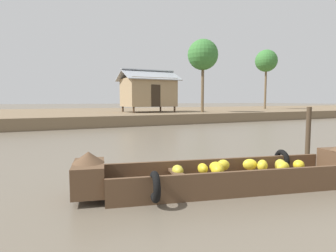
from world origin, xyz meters
The scene contains 7 objects.
ground_plane centered at (0.00, 10.00, 0.00)m, with size 300.00×300.00×0.00m, color #665B4C.
riverbank_strip centered at (0.00, 28.33, 0.37)m, with size 160.00×20.00×0.74m, color #756047.
banana_boat centered at (-0.86, 4.89, 0.27)m, with size 6.00×2.38×0.84m.
stilt_house_mid_left centered at (5.07, 23.49, 2.49)m, with size 4.79×3.74×3.65m.
palm_tree_near centered at (21.22, 25.96, 6.38)m, with size 2.59×2.59×6.98m.
palm_tree_mid centered at (9.03, 20.98, 5.54)m, with size 2.56×2.56×6.12m.
mooring_post centered at (3.06, 6.18, 0.77)m, with size 0.14×0.14×1.55m, color #423323.
Camera 1 is at (-4.46, 0.47, 1.73)m, focal length 30.52 mm.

